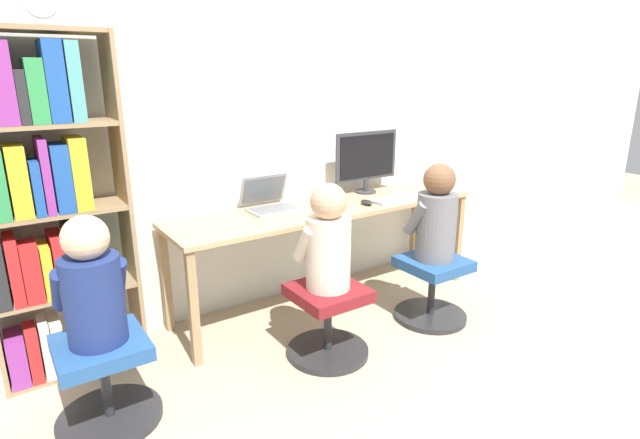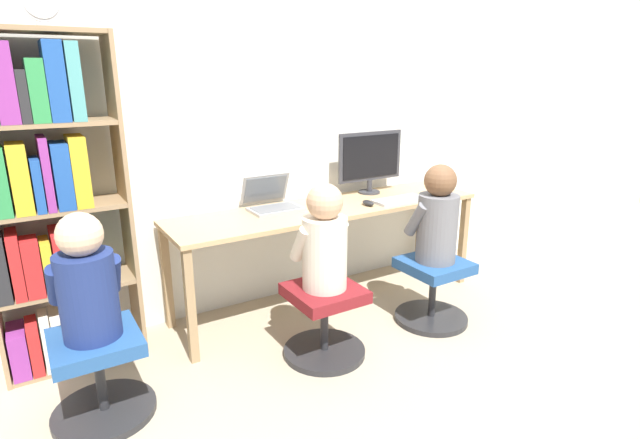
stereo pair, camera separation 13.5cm
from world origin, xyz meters
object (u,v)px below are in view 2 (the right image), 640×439
at_px(keyboard, 399,200).
at_px(person_at_monitor, 437,218).
at_px(office_chair_right, 324,319).
at_px(desktop_monitor, 370,160).
at_px(person_at_laptop, 324,241).
at_px(person_near_shelf, 86,282).
at_px(desk_clock, 41,3).
at_px(laptop, 272,202).
at_px(bookshelf, 42,201).
at_px(office_chair_left, 433,289).
at_px(office_chair_side, 100,373).

distance_m(keyboard, person_at_monitor, 0.44).
bearing_deg(office_chair_right, person_at_monitor, -1.21).
height_order(desktop_monitor, keyboard, desktop_monitor).
height_order(person_at_laptop, person_near_shelf, person_at_laptop).
bearing_deg(desk_clock, office_chair_right, -27.95).
xyz_separation_m(laptop, keyboard, (0.87, -0.30, -0.04)).
relative_size(desktop_monitor, laptop, 1.65).
bearing_deg(desktop_monitor, bookshelf, -178.90).
relative_size(keyboard, person_near_shelf, 0.65).
relative_size(person_at_monitor, desk_clock, 3.23).
distance_m(desktop_monitor, person_at_laptop, 1.19).
distance_m(office_chair_right, bookshelf, 1.68).
relative_size(office_chair_left, bookshelf, 0.27).
bearing_deg(person_at_monitor, office_chair_side, 176.57).
height_order(person_at_laptop, bookshelf, bookshelf).
xyz_separation_m(office_chair_right, person_near_shelf, (-1.23, 0.11, 0.48)).
distance_m(office_chair_left, person_at_monitor, 0.50).
relative_size(office_chair_right, person_at_monitor, 0.76).
distance_m(office_chair_left, bookshelf, 2.42).
height_order(laptop, bookshelf, bookshelf).
bearing_deg(laptop, office_chair_left, -42.10).
distance_m(keyboard, person_at_laptop, 1.00).
bearing_deg(desktop_monitor, office_chair_side, -163.08).
xyz_separation_m(office_chair_right, bookshelf, (-1.33, 0.71, 0.75)).
bearing_deg(keyboard, office_chair_left, -96.61).
bearing_deg(laptop, bookshelf, -179.36).
height_order(desk_clock, office_chair_side, desk_clock).
bearing_deg(desktop_monitor, person_at_laptop, -139.85).
xyz_separation_m(keyboard, office_chair_side, (-2.13, -0.32, -0.52)).
bearing_deg(laptop, office_chair_side, -153.94).
xyz_separation_m(person_at_monitor, person_near_shelf, (-2.08, 0.13, -0.02)).
relative_size(keyboard, office_chair_side, 0.81).
relative_size(office_chair_left, office_chair_right, 1.00).
relative_size(laptop, person_at_laptop, 0.56).
xyz_separation_m(person_at_laptop, person_near_shelf, (-1.23, 0.11, -0.01)).
distance_m(person_at_laptop, person_near_shelf, 1.23).
xyz_separation_m(desk_clock, person_near_shelf, (-0.02, -0.53, -1.25)).
bearing_deg(keyboard, desktop_monitor, 93.72).
bearing_deg(bookshelf, office_chair_side, -80.07).
xyz_separation_m(keyboard, desk_clock, (-2.11, 0.22, 1.21)).
bearing_deg(person_at_laptop, office_chair_left, -1.74).
xyz_separation_m(office_chair_right, desk_clock, (-1.20, 0.64, 1.73)).
xyz_separation_m(office_chair_left, person_near_shelf, (-2.08, 0.13, 0.48)).
relative_size(laptop, bookshelf, 0.19).
bearing_deg(office_chair_side, desk_clock, 87.45).
height_order(keyboard, office_chair_right, keyboard).
distance_m(laptop, person_near_shelf, 1.40).
height_order(desk_clock, person_near_shelf, desk_clock).
bearing_deg(office_chair_left, laptop, 137.90).
relative_size(person_at_laptop, desk_clock, 3.09).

